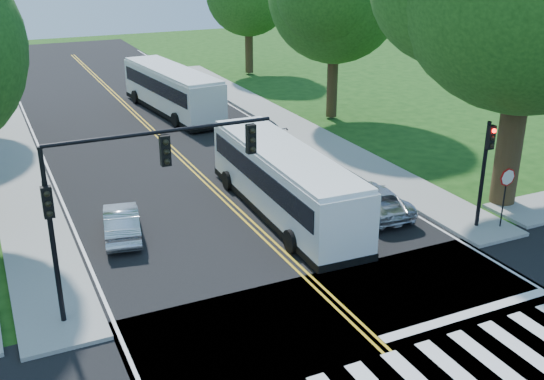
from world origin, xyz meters
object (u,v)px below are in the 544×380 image
hatchback (122,222)px  signal_ne (486,161)px  bus_lead (284,180)px  bus_follow (172,89)px  dark_sedan (262,130)px  signal_nw (128,181)px  suv (371,199)px

hatchback → signal_ne: bearing=167.8°
signal_ne → hatchback: signal_ne is taller
bus_lead → bus_follow: bearing=-90.6°
signal_ne → dark_sedan: signal_ne is taller
signal_nw → bus_lead: size_ratio=0.63×
bus_lead → hatchback: bus_lead is taller
bus_lead → dark_sedan: 10.91m
signal_ne → bus_lead: signal_ne is taller
bus_follow → hatchback: (-7.60, -18.07, -0.97)m
signal_nw → suv: 12.08m
hatchback → suv: bearing=177.9°
bus_lead → suv: bus_lead is taller
signal_nw → bus_follow: (8.31, 23.55, -2.77)m
signal_nw → suv: size_ratio=1.59×
signal_nw → hatchback: signal_nw is taller
signal_nw → bus_follow: size_ratio=0.60×
hatchback → suv: hatchback is taller
signal_nw → bus_follow: signal_nw is taller
bus_lead → bus_follow: size_ratio=0.95×
signal_nw → dark_sedan: size_ratio=1.64×
bus_follow → dark_sedan: (2.83, -8.50, -0.96)m
signal_ne → bus_lead: (-6.52, 4.79, -1.41)m
dark_sedan → signal_nw: bearing=56.5°
bus_follow → hatchback: bus_follow is taller
suv → signal_nw: bearing=19.9°
signal_ne → bus_follow: signal_ne is taller
signal_ne → hatchback: bearing=157.7°
signal_nw → bus_lead: bearing=32.5°
bus_lead → bus_follow: (0.78, 18.75, 0.06)m
bus_follow → signal_nw: bearing=64.6°
signal_ne → suv: (-3.04, 3.24, -2.33)m
hatchback → dark_sedan: bearing=-127.4°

